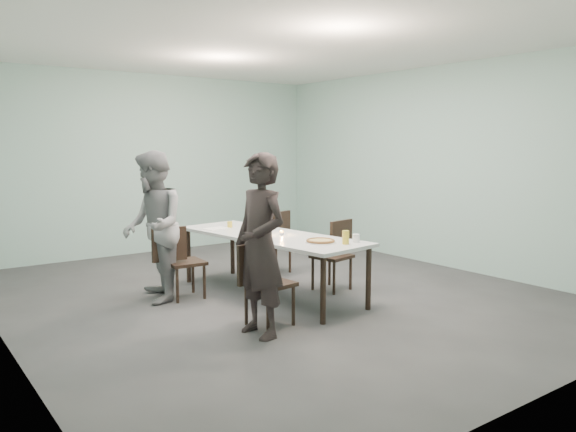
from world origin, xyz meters
TOP-DOWN VIEW (x-y plane):
  - ground at (0.00, 0.00)m, footprint 7.00×7.00m
  - room_shell at (0.00, 0.00)m, footprint 6.02×7.02m
  - table at (-0.05, -0.01)m, footprint 1.23×2.70m
  - chair_near_left at (-0.79, -0.98)m, footprint 0.63×0.47m
  - chair_far_left at (-1.03, 0.48)m, footprint 0.62×0.44m
  - chair_near_right at (0.79, -0.26)m, footprint 0.64×0.49m
  - chair_far_right at (0.72, 0.95)m, footprint 0.65×0.53m
  - diner_near at (-0.95, -1.17)m, footprint 0.47×0.67m
  - diner_far at (-1.30, 0.57)m, footprint 0.89×1.01m
  - pizza at (0.07, -0.83)m, footprint 0.34×0.34m
  - side_plate at (0.19, -0.64)m, footprint 0.18×0.18m
  - beer_glass at (0.23, -1.06)m, footprint 0.08×0.08m
  - water_tumbler at (0.41, -1.03)m, footprint 0.08×0.08m
  - tealight at (0.03, -0.14)m, footprint 0.06×0.06m
  - amber_tumbler at (-0.16, 0.77)m, footprint 0.07×0.07m
  - menu at (-0.36, 0.77)m, footprint 0.33×0.26m

SIDE VIEW (x-z plane):
  - ground at x=0.00m, z-range 0.00..0.00m
  - chair_near_left at x=-0.79m, z-range 0.07..0.94m
  - chair_far_left at x=-1.03m, z-range 0.07..0.94m
  - chair_near_right at x=0.79m, z-range 0.07..0.94m
  - chair_far_right at x=0.72m, z-range 0.07..0.94m
  - table at x=-0.05m, z-range 0.32..1.07m
  - menu at x=-0.36m, z-range 0.75..0.76m
  - side_plate at x=0.19m, z-range 0.75..0.76m
  - pizza at x=0.07m, z-range 0.75..0.79m
  - tealight at x=0.03m, z-range 0.75..0.79m
  - amber_tumbler at x=-0.16m, z-range 0.75..0.83m
  - water_tumbler at x=0.41m, z-range 0.75..0.84m
  - beer_glass at x=0.23m, z-range 0.75..0.90m
  - diner_near at x=-0.95m, z-range 0.00..1.76m
  - diner_far at x=-1.30m, z-range 0.00..1.76m
  - room_shell at x=0.00m, z-range 0.52..3.53m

